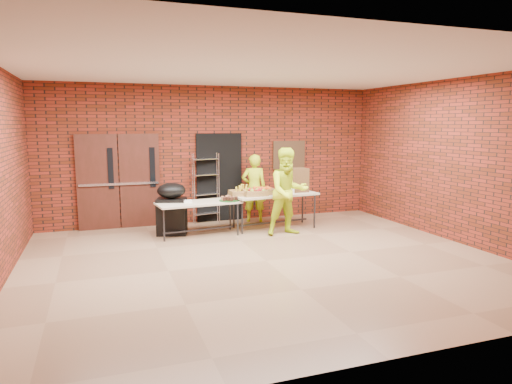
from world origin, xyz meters
The scene contains 19 objects.
room centered at (0.00, 0.00, 1.60)m, with size 8.08×7.08×3.28m.
double_doors centered at (-2.20, 3.44, 1.05)m, with size 1.78×0.12×2.10m.
dark_doorway centered at (0.10, 3.46, 1.05)m, with size 1.10×0.06×2.10m, color black.
bronze_plaque centered at (1.90, 3.45, 1.55)m, with size 0.85×0.04×0.70m, color #422E1A.
wire_rack centered at (-0.26, 3.32, 0.82)m, with size 0.60×0.20×1.65m, color silver, non-canonical shape.
table_left centered at (-0.69, 2.17, 0.65)m, with size 1.79×0.90×0.71m.
table_right centered at (1.05, 2.29, 0.72)m, with size 1.99×1.02×0.78m.
basket_bananas centered at (0.25, 2.26, 0.85)m, with size 0.46×0.36×0.14m.
basket_oranges centered at (0.76, 2.30, 0.85)m, with size 0.50×0.39×0.16m.
basket_apples centered at (0.54, 2.13, 0.85)m, with size 0.50×0.39×0.15m.
muffin_tray centered at (-0.04, 2.11, 0.76)m, with size 0.43×0.43×0.11m.
napkin_box centered at (-0.91, 2.17, 0.73)m, with size 0.16×0.11×0.05m, color white.
coffee_dispenser centered at (1.66, 2.37, 1.05)m, with size 0.41×0.37×0.54m, color brown.
cup_stack_front centered at (1.35, 2.12, 0.92)m, with size 0.09×0.09×0.26m, color white.
cup_stack_mid centered at (1.42, 2.11, 0.89)m, with size 0.07×0.07×0.22m, color white.
cup_stack_back centered at (1.27, 2.35, 0.92)m, with size 0.09×0.09×0.26m, color white.
covered_grill centered at (-1.20, 2.47, 0.55)m, with size 0.72×0.65×1.10m.
volunteer_woman centered at (0.85, 3.10, 0.81)m, with size 0.59×0.39×1.61m, color #C2DF18.
volunteer_man centered at (1.10, 1.63, 0.91)m, with size 0.89×0.69×1.83m, color #C2DF18.
Camera 1 is at (-2.64, -7.04, 2.31)m, focal length 32.00 mm.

